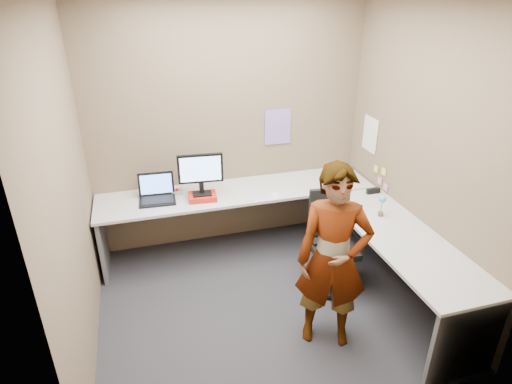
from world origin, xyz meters
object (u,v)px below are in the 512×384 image
object	(u,v)px
monitor	(201,171)
office_chair	(331,248)
desk	(294,223)
person	(333,259)

from	to	relation	value
monitor	office_chair	distance (m)	1.51
desk	person	size ratio (longest dim) A/B	1.88
monitor	office_chair	bearing A→B (deg)	-29.21
desk	office_chair	world-z (taller)	office_chair
desk	office_chair	xyz separation A→B (m)	(0.29, -0.26, -0.19)
desk	office_chair	distance (m)	0.44
monitor	person	size ratio (longest dim) A/B	0.29
desk	person	distance (m)	0.97
office_chair	desk	bearing A→B (deg)	143.00
monitor	person	world-z (taller)	person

